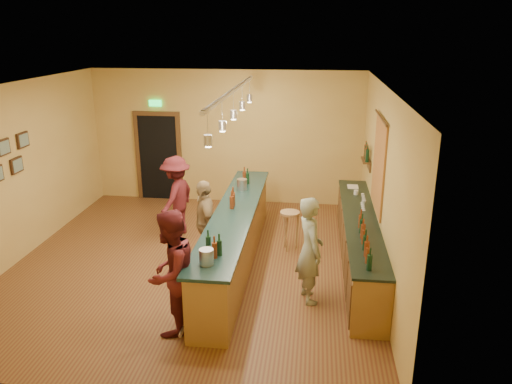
# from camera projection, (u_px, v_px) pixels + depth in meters

# --- Properties ---
(floor) EXTENTS (7.00, 7.00, 0.00)m
(floor) POSITION_uv_depth(u_px,v_px,m) (195.00, 262.00, 9.18)
(floor) COLOR #5E2D1A
(floor) RESTS_ON ground
(ceiling) EXTENTS (6.50, 7.00, 0.02)m
(ceiling) POSITION_uv_depth(u_px,v_px,m) (187.00, 86.00, 8.18)
(ceiling) COLOR silver
(ceiling) RESTS_ON wall_back
(wall_back) EXTENTS (6.50, 0.02, 3.20)m
(wall_back) POSITION_uv_depth(u_px,v_px,m) (226.00, 137.00, 11.98)
(wall_back) COLOR #BB9346
(wall_back) RESTS_ON floor
(wall_front) EXTENTS (6.50, 0.02, 3.20)m
(wall_front) POSITION_uv_depth(u_px,v_px,m) (113.00, 273.00, 5.38)
(wall_front) COLOR #BB9346
(wall_front) RESTS_ON floor
(wall_left) EXTENTS (0.02, 7.00, 3.20)m
(wall_left) POSITION_uv_depth(u_px,v_px,m) (16.00, 173.00, 9.05)
(wall_left) COLOR #BB9346
(wall_left) RESTS_ON floor
(wall_right) EXTENTS (0.02, 7.00, 3.20)m
(wall_right) POSITION_uv_depth(u_px,v_px,m) (382.00, 186.00, 8.31)
(wall_right) COLOR #BB9346
(wall_right) RESTS_ON floor
(doorway) EXTENTS (1.15, 0.09, 2.48)m
(doorway) POSITION_uv_depth(u_px,v_px,m) (159.00, 155.00, 12.30)
(doorway) COLOR black
(doorway) RESTS_ON wall_back
(tapestry) EXTENTS (0.03, 1.40, 1.60)m
(tapestry) POSITION_uv_depth(u_px,v_px,m) (379.00, 165.00, 8.61)
(tapestry) COLOR maroon
(tapestry) RESTS_ON wall_right
(bottle_shelf) EXTENTS (0.17, 0.55, 0.54)m
(bottle_shelf) POSITION_uv_depth(u_px,v_px,m) (367.00, 155.00, 10.09)
(bottle_shelf) COLOR #483415
(bottle_shelf) RESTS_ON wall_right
(back_counter) EXTENTS (0.60, 4.55, 1.27)m
(back_counter) POSITION_uv_depth(u_px,v_px,m) (359.00, 242.00, 8.86)
(back_counter) COLOR olive
(back_counter) RESTS_ON floor
(tasting_bar) EXTENTS (0.73, 5.10, 1.38)m
(tasting_bar) POSITION_uv_depth(u_px,v_px,m) (235.00, 234.00, 8.90)
(tasting_bar) COLOR olive
(tasting_bar) RESTS_ON floor
(pendant_track) EXTENTS (0.11, 4.60, 0.50)m
(pendant_track) POSITION_uv_depth(u_px,v_px,m) (233.00, 100.00, 8.16)
(pendant_track) COLOR silver
(pendant_track) RESTS_ON ceiling
(bartender) EXTENTS (0.59, 0.72, 1.71)m
(bartender) POSITION_uv_depth(u_px,v_px,m) (310.00, 250.00, 7.68)
(bartender) COLOR gray
(bartender) RESTS_ON floor
(customer_a) EXTENTS (0.93, 1.05, 1.81)m
(customer_a) POSITION_uv_depth(u_px,v_px,m) (171.00, 273.00, 6.86)
(customer_a) COLOR #59191E
(customer_a) RESTS_ON floor
(customer_b) EXTENTS (0.72, 1.00, 1.58)m
(customer_b) POSITION_uv_depth(u_px,v_px,m) (205.00, 223.00, 8.92)
(customer_b) COLOR #997A51
(customer_b) RESTS_ON floor
(customer_c) EXTENTS (0.85, 1.19, 1.67)m
(customer_c) POSITION_uv_depth(u_px,v_px,m) (176.00, 196.00, 10.17)
(customer_c) COLOR #59191E
(customer_c) RESTS_ON floor
(bar_stool) EXTENTS (0.38, 0.38, 0.77)m
(bar_stool) POSITION_uv_depth(u_px,v_px,m) (290.00, 219.00, 9.54)
(bar_stool) COLOR #936242
(bar_stool) RESTS_ON floor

